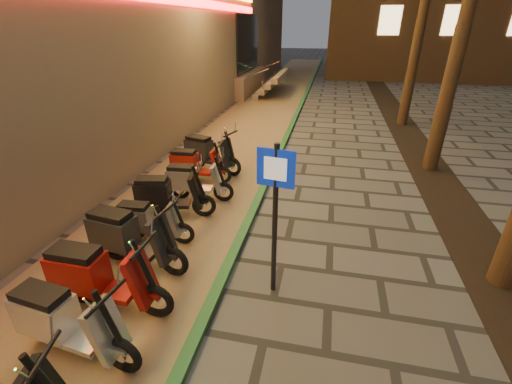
% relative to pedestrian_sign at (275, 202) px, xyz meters
% --- Properties ---
extents(ground, '(120.00, 120.00, 0.00)m').
position_rel_pedestrian_sign_xyz_m(ground, '(0.05, -1.04, -1.59)').
color(ground, '#474442').
rests_on(ground, ground).
extents(parking_strip, '(3.40, 60.00, 0.01)m').
position_rel_pedestrian_sign_xyz_m(parking_strip, '(-2.55, 8.96, -1.58)').
color(parking_strip, '#8C7251').
rests_on(parking_strip, ground).
extents(green_curb, '(0.18, 60.00, 0.10)m').
position_rel_pedestrian_sign_xyz_m(green_curb, '(-0.85, 8.96, -1.54)').
color(green_curb, '#266630').
rests_on(green_curb, ground).
extents(planting_strip, '(1.20, 40.00, 0.02)m').
position_rel_pedestrian_sign_xyz_m(planting_strip, '(3.65, 3.96, -1.58)').
color(planting_strip, black).
rests_on(planting_strip, ground).
extents(pedestrian_sign, '(0.54, 0.12, 2.45)m').
position_rel_pedestrian_sign_xyz_m(pedestrian_sign, '(0.00, 0.00, 0.00)').
color(pedestrian_sign, black).
rests_on(pedestrian_sign, ground).
extents(scooter_3, '(1.74, 0.67, 1.22)m').
position_rel_pedestrian_sign_xyz_m(scooter_3, '(-2.35, -1.69, -1.05)').
color(scooter_3, black).
rests_on(scooter_3, ground).
extents(scooter_4, '(1.84, 0.65, 1.30)m').
position_rel_pedestrian_sign_xyz_m(scooter_4, '(-2.43, -0.90, -1.02)').
color(scooter_4, black).
rests_on(scooter_4, ground).
extents(scooter_5, '(1.85, 0.74, 1.30)m').
position_rel_pedestrian_sign_xyz_m(scooter_5, '(-2.56, 0.12, -1.02)').
color(scooter_5, black).
rests_on(scooter_5, ground).
extents(scooter_6, '(1.48, 0.52, 1.04)m').
position_rel_pedestrian_sign_xyz_m(scooter_6, '(-2.60, 0.85, -1.13)').
color(scooter_6, black).
rests_on(scooter_6, ground).
extents(scooter_7, '(1.71, 0.78, 1.20)m').
position_rel_pedestrian_sign_xyz_m(scooter_7, '(-2.66, 1.81, -1.06)').
color(scooter_7, black).
rests_on(scooter_7, ground).
extents(scooter_8, '(1.59, 0.56, 1.12)m').
position_rel_pedestrian_sign_xyz_m(scooter_8, '(-2.41, 2.70, -1.10)').
color(scooter_8, black).
rests_on(scooter_8, ground).
extents(scooter_9, '(1.61, 0.57, 1.14)m').
position_rel_pedestrian_sign_xyz_m(scooter_9, '(-2.75, 3.67, -1.09)').
color(scooter_9, black).
rests_on(scooter_9, ground).
extents(scooter_10, '(1.78, 0.93, 1.26)m').
position_rel_pedestrian_sign_xyz_m(scooter_10, '(-2.68, 4.52, -1.04)').
color(scooter_10, black).
rests_on(scooter_10, ground).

